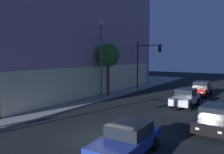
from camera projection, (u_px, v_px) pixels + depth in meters
ground_plane at (106, 139)px, 13.01m from camera, size 120.00×120.00×0.00m
modern_building at (29, 27)px, 34.05m from camera, size 29.12×27.15×18.45m
traffic_light_far_corner at (145, 58)px, 32.20m from camera, size 0.37×4.09×6.66m
street_lamp_sidewalk at (101, 51)px, 24.33m from camera, size 0.44×0.44×8.37m
sidewalk_tree at (108, 56)px, 26.51m from camera, size 2.71×2.71×6.09m
car_blue at (127, 139)px, 10.84m from camera, size 4.50×2.23×1.50m
car_black at (216, 118)px, 14.29m from camera, size 4.49×2.30×1.62m
car_silver at (185, 98)px, 21.45m from camera, size 4.28×2.06×1.64m
car_red at (201, 88)px, 27.61m from camera, size 4.75×2.05×1.68m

